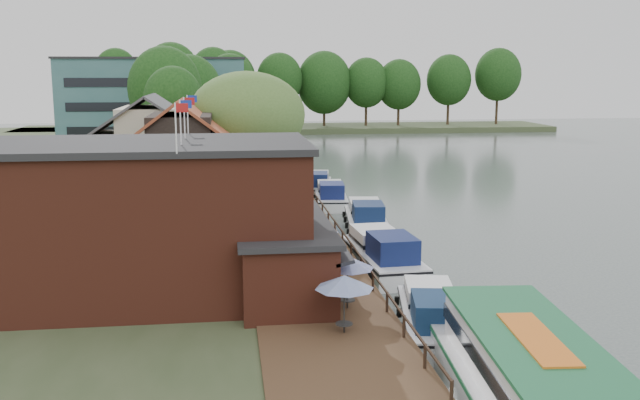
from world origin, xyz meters
name	(u,v)px	position (x,y,z in m)	size (l,w,h in m)	color
ground	(466,296)	(0.00, 0.00, 0.00)	(260.00, 260.00, 0.00)	#485351
land_bank	(35,189)	(-30.00, 35.00, 0.50)	(50.00, 140.00, 1.00)	#384728
quay_deck	(293,236)	(-8.00, 10.00, 1.05)	(6.00, 50.00, 0.10)	#47301E
quay_rail	(334,227)	(-5.30, 10.50, 1.50)	(0.20, 49.00, 1.00)	black
pub	(186,219)	(-14.00, -1.00, 4.65)	(20.00, 11.00, 7.30)	maroon
hotel_block	(155,101)	(-22.00, 70.00, 7.15)	(25.40, 12.40, 12.30)	#38666B
cottage_a	(182,165)	(-15.00, 14.00, 5.25)	(8.60, 7.60, 8.50)	black
cottage_b	(152,149)	(-18.00, 24.00, 5.25)	(9.60, 8.60, 8.50)	beige
cottage_c	(205,138)	(-14.00, 33.00, 5.25)	(7.60, 7.60, 8.50)	black
willow	(248,142)	(-10.50, 19.00, 6.21)	(8.60, 8.60, 10.43)	#476B2D
umbrella_0	(344,304)	(-7.55, -7.19, 2.29)	(2.37, 2.37, 2.38)	navy
umbrella_1	(347,282)	(-6.92, -4.24, 2.29)	(2.36, 2.36, 2.38)	navy
umbrella_2	(327,267)	(-7.46, -1.64, 2.29)	(2.08, 2.08, 2.38)	navy
umbrella_3	(318,244)	(-7.34, 2.76, 2.29)	(2.26, 2.26, 2.38)	navy
umbrella_4	(303,237)	(-7.95, 4.57, 2.29)	(2.22, 2.22, 2.38)	navy
umbrella_5	(300,221)	(-7.67, 8.76, 2.29)	(2.39, 2.39, 2.38)	navy
cruiser_0	(432,309)	(-3.24, -4.87, 1.08)	(2.92, 9.05, 2.16)	white
cruiser_1	(382,249)	(-3.22, 5.36, 1.24)	(3.30, 10.22, 2.49)	white
cruiser_2	(366,214)	(-2.12, 15.82, 1.15)	(3.09, 9.56, 2.31)	white
cruiser_3	(331,193)	(-3.25, 25.84, 1.09)	(2.94, 9.12, 2.18)	white
cruiser_4	(317,182)	(-3.63, 32.10, 1.09)	(2.94, 9.12, 2.18)	silver
tour_boat	(542,397)	(-2.70, -14.78, 1.66)	(4.28, 15.22, 3.33)	silver
swan	(479,372)	(-2.79, -9.67, 0.22)	(0.44, 0.44, 0.44)	white
bank_tree_0	(174,118)	(-17.52, 42.96, 6.48)	(6.19, 6.19, 10.96)	#143811
bank_tree_1	(165,104)	(-18.89, 49.80, 7.62)	(8.40, 8.40, 13.23)	#143811
bank_tree_2	(190,104)	(-16.62, 59.49, 7.26)	(8.37, 8.37, 12.52)	#143811
bank_tree_3	(230,96)	(-11.29, 79.14, 7.55)	(7.91, 7.91, 13.10)	#143811
bank_tree_4	(214,91)	(-13.96, 87.11, 8.16)	(7.93, 7.93, 14.32)	#143811
bank_tree_5	(208,92)	(-15.17, 94.03, 7.71)	(8.56, 8.56, 13.43)	#143811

